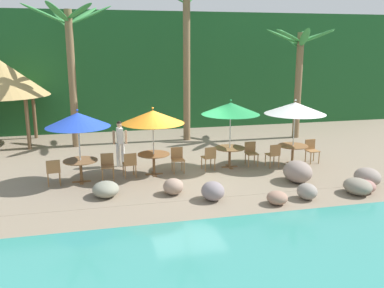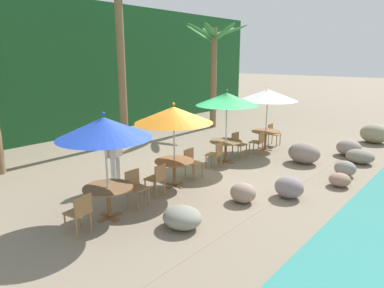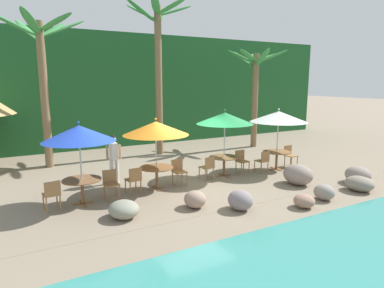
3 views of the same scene
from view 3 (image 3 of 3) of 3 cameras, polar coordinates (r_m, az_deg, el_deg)
The scene contains 24 objects.
ground_plane at distance 11.80m, azimuth -0.65°, elevation -6.80°, with size 120.00×120.00×0.00m, color gray.
terrace_deck at distance 11.80m, azimuth -0.65°, elevation -6.78°, with size 18.00×5.20×0.01m.
foliage_backdrop at distance 19.67m, azimuth -13.30°, elevation 8.74°, with size 28.00×2.40×6.00m.
rock_seawall at distance 12.25m, azimuth 22.00°, elevation -5.43°, with size 11.78×2.51×0.81m.
umbrella_blue at distance 10.01m, azimuth -18.37°, elevation 1.69°, with size 2.04×2.04×2.41m.
dining_table_blue at distance 10.32m, azimuth -17.90°, elevation -6.30°, with size 1.10×1.10×0.74m.
chair_blue_seaward at distance 10.61m, azimuth -13.43°, elevation -6.20°, with size 0.42×0.43×0.87m.
chair_blue_inland at distance 10.06m, azimuth -22.35°, elevation -7.63°, with size 0.47×0.47×0.87m.
umbrella_orange at distance 10.96m, azimuth -6.07°, elevation 2.63°, with size 2.12×2.12×2.35m.
dining_table_orange at distance 11.24m, azimuth -5.93°, elevation -4.48°, with size 1.10×1.10×0.74m.
chair_orange_seaward at distance 11.69m, azimuth -2.27°, elevation -4.35°, with size 0.42×0.43×0.87m.
chair_orange_inland at distance 10.82m, azimuth -9.65°, elevation -5.73°, with size 0.46×0.47×0.87m.
umbrella_green at distance 12.49m, azimuth 5.50°, elevation 4.30°, with size 2.09×2.09×2.49m.
dining_table_green at distance 12.75m, azimuth 5.38°, elevation -2.67°, with size 1.10×1.10×0.74m.
chair_green_seaward at distance 13.32m, azimuth 8.23°, elevation -2.61°, with size 0.43×0.43×0.87m.
chair_green_inland at distance 12.16m, azimuth 2.68°, elevation -3.77°, with size 0.47×0.48×0.87m.
umbrella_white at distance 13.82m, azimuth 14.25°, elevation 4.45°, with size 2.22×2.22×2.46m.
dining_table_white at distance 14.05m, azimuth 13.97°, elevation -1.70°, with size 1.10×1.10×0.74m.
chair_white_seaward at distance 14.74m, azimuth 16.00°, elevation -1.64°, with size 0.44×0.45×0.87m.
chair_white_inland at distance 13.40m, azimuth 11.80°, elevation -2.64°, with size 0.46×0.46×0.87m.
palm_tree_nearest at distance 14.97m, azimuth -23.65°, elevation 11.98°, with size 3.68×3.51×6.06m.
palm_tree_second at distance 16.38m, azimuth -5.66°, elevation 14.54°, with size 3.32×3.08×7.08m.
palm_tree_third at distance 18.50m, azimuth 10.54°, elevation 10.57°, with size 3.25×3.15×5.12m.
waiter_in_white at distance 11.99m, azimuth -12.95°, elevation -1.92°, with size 0.52×0.36×1.70m.
Camera 3 is at (-5.32, -9.93, 3.51)m, focal length 31.93 mm.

